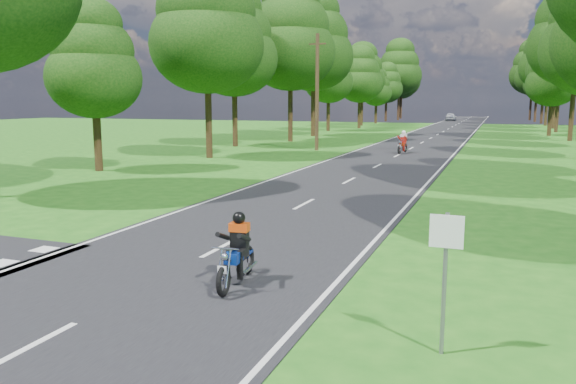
% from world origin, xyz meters
% --- Properties ---
extents(ground, '(160.00, 160.00, 0.00)m').
position_xyz_m(ground, '(0.00, 0.00, 0.00)').
color(ground, '#1D5E15').
rests_on(ground, ground).
extents(main_road, '(7.00, 140.00, 0.02)m').
position_xyz_m(main_road, '(0.00, 50.00, 0.01)').
color(main_road, black).
rests_on(main_road, ground).
extents(road_markings, '(7.40, 140.00, 0.01)m').
position_xyz_m(road_markings, '(-0.14, 48.13, 0.02)').
color(road_markings, silver).
rests_on(road_markings, main_road).
extents(treeline, '(40.00, 115.35, 14.78)m').
position_xyz_m(treeline, '(1.43, 60.06, 8.25)').
color(treeline, black).
rests_on(treeline, ground).
extents(telegraph_pole, '(1.20, 0.26, 8.00)m').
position_xyz_m(telegraph_pole, '(-6.00, 28.00, 4.07)').
color(telegraph_pole, '#382616').
rests_on(telegraph_pole, ground).
extents(road_sign, '(0.45, 0.07, 2.00)m').
position_xyz_m(road_sign, '(5.50, -2.01, 1.34)').
color(road_sign, slate).
rests_on(road_sign, ground).
extents(rider_near_blue, '(0.73, 1.71, 1.38)m').
position_xyz_m(rider_near_blue, '(1.54, -0.36, 0.71)').
color(rider_near_blue, navy).
rests_on(rider_near_blue, main_road).
extents(rider_far_red, '(0.77, 1.86, 1.51)m').
position_xyz_m(rider_far_red, '(0.06, 27.69, 0.77)').
color(rider_far_red, '#AB270D').
rests_on(rider_far_red, main_road).
extents(distant_car, '(2.00, 4.28, 1.42)m').
position_xyz_m(distant_car, '(-2.16, 90.64, 0.73)').
color(distant_car, silver).
rests_on(distant_car, main_road).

